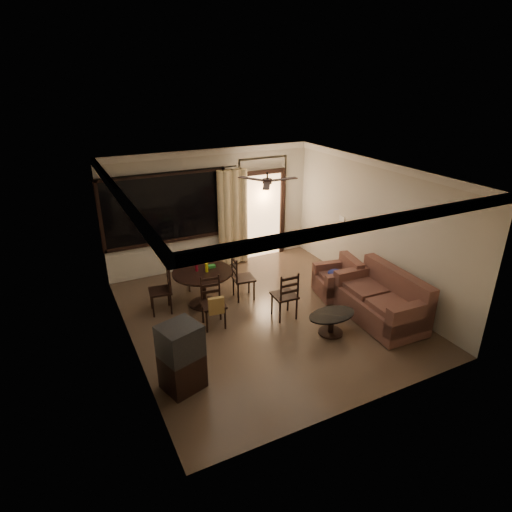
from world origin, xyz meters
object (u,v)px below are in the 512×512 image
sofa (383,302)px  armchair (339,280)px  dining_chair_east (243,286)px  dining_chair_north (195,276)px  tv_cabinet (181,357)px  coffee_table (331,320)px  dining_chair_south (214,312)px  side_chair (285,304)px  dining_table (203,278)px  dining_chair_west (161,299)px

sofa → armchair: size_ratio=1.95×
dining_chair_east → dining_chair_north: bearing=46.8°
tv_cabinet → coffee_table: size_ratio=1.18×
dining_chair_east → dining_chair_south: size_ratio=1.00×
armchair → side_chair: side_chair is taller
coffee_table → dining_table: bearing=130.0°
dining_chair_east → side_chair: size_ratio=0.97×
dining_chair_west → coffee_table: size_ratio=1.05×
tv_cabinet → side_chair: tv_cabinet is taller
tv_cabinet → sofa: 3.97m
armchair → coffee_table: bearing=-120.5°
tv_cabinet → side_chair: (2.35, 1.05, -0.24)m
dining_chair_west → dining_chair_east: bearing=90.0°
dining_chair_west → sofa: size_ratio=0.52×
dining_chair_east → side_chair: side_chair is taller
dining_table → armchair: dining_table is taller
dining_chair_west → armchair: bearing=81.8°
coffee_table → side_chair: 0.98m
dining_chair_west → tv_cabinet: 2.35m
tv_cabinet → coffee_table: 2.84m
dining_table → coffee_table: bearing=-50.0°
dining_table → side_chair: bearing=-43.6°
dining_chair_west → dining_chair_south: bearing=44.3°
armchair → tv_cabinet: bearing=-149.9°
sofa → armchair: 1.18m
dining_table → sofa: 3.50m
dining_chair_south → tv_cabinet: tv_cabinet is taller
dining_chair_south → dining_chair_north: 1.64m
dining_chair_west → coffee_table: 3.29m
dining_chair_south → armchair: size_ratio=1.02×
dining_chair_east → dining_chair_north: same height
tv_cabinet → sofa: size_ratio=0.59×
dining_chair_west → dining_chair_north: same height
dining_chair_north → coffee_table: bearing=127.0°
dining_chair_west → dining_table: bearing=90.1°
dining_chair_east → side_chair: bearing=-152.4°
dining_chair_north → side_chair: 2.23m
armchair → side_chair: size_ratio=0.95×
dining_chair_west → coffee_table: dining_chair_west is taller
dining_chair_south → armchair: dining_chair_south is taller
tv_cabinet → dining_chair_south: bearing=35.8°
dining_chair_south → tv_cabinet: bearing=-119.7°
dining_chair_east → sofa: size_ratio=0.52×
dining_chair_north → sofa: sofa is taller
dining_chair_north → sofa: (2.73, -2.83, 0.10)m
dining_chair_north → sofa: 3.93m
armchair → coffee_table: armchair is taller
tv_cabinet → armchair: tv_cabinet is taller
dining_table → sofa: bearing=-35.9°
tv_cabinet → sofa: (3.96, 0.16, -0.16)m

